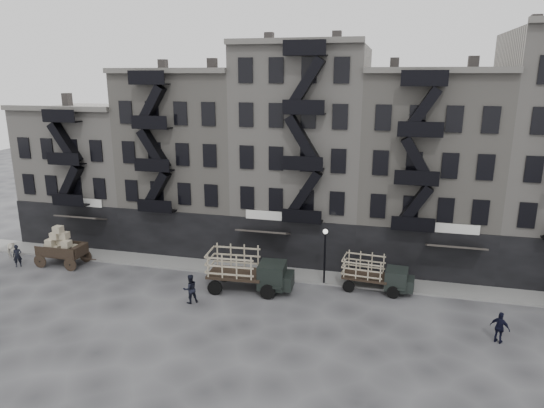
% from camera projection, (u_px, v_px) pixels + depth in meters
% --- Properties ---
extents(ground, '(140.00, 140.00, 0.00)m').
position_uv_depth(ground, '(276.00, 295.00, 33.79)').
color(ground, '#38383A').
rests_on(ground, ground).
extents(sidewalk, '(55.00, 2.50, 0.15)m').
position_uv_depth(sidewalk, '(287.00, 274.00, 37.28)').
color(sidewalk, slate).
rests_on(sidewalk, ground).
extents(building_west, '(10.00, 11.35, 13.20)m').
position_uv_depth(building_west, '(96.00, 171.00, 46.11)').
color(building_west, gray).
rests_on(building_west, ground).
extents(building_midwest, '(10.00, 11.35, 16.20)m').
position_uv_depth(building_midwest, '(193.00, 160.00, 43.38)').
color(building_midwest, gray).
rests_on(building_midwest, ground).
extents(building_center, '(10.00, 11.35, 18.20)m').
position_uv_depth(building_center, '(303.00, 153.00, 40.78)').
color(building_center, gray).
rests_on(building_center, ground).
extents(building_mideast, '(10.00, 11.35, 16.20)m').
position_uv_depth(building_mideast, '(426.00, 170.00, 38.70)').
color(building_mideast, gray).
rests_on(building_mideast, ground).
extents(lamp_post, '(0.36, 0.36, 4.28)m').
position_uv_depth(lamp_post, '(325.00, 249.00, 34.80)').
color(lamp_post, black).
rests_on(lamp_post, ground).
extents(horse, '(2.08, 1.53, 1.60)m').
position_uv_depth(horse, '(11.00, 250.00, 40.33)').
color(horse, silver).
rests_on(horse, ground).
extents(wagon, '(3.86, 2.10, 3.25)m').
position_uv_depth(wagon, '(60.00, 243.00, 38.77)').
color(wagon, black).
rests_on(wagon, ground).
extents(stake_truck_west, '(6.13, 2.81, 3.01)m').
position_uv_depth(stake_truck_west, '(248.00, 268.00, 34.19)').
color(stake_truck_west, black).
rests_on(stake_truck_west, ground).
extents(stake_truck_east, '(5.07, 2.42, 2.47)m').
position_uv_depth(stake_truck_east, '(376.00, 272.00, 34.29)').
color(stake_truck_east, black).
rests_on(stake_truck_east, ground).
extents(pedestrian_west, '(0.79, 0.74, 1.81)m').
position_uv_depth(pedestrian_west, '(17.00, 256.00, 38.64)').
color(pedestrian_west, black).
rests_on(pedestrian_west, ground).
extents(pedestrian_mid, '(1.24, 1.23, 2.02)m').
position_uv_depth(pedestrian_mid, '(190.00, 289.00, 32.48)').
color(pedestrian_mid, black).
rests_on(pedestrian_mid, ground).
extents(policeman, '(1.18, 0.95, 1.88)m').
position_uv_depth(policeman, '(500.00, 328.00, 27.63)').
color(policeman, black).
rests_on(policeman, ground).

